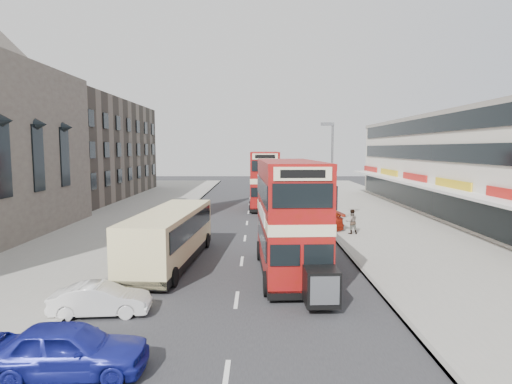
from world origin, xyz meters
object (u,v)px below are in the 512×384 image
(coach, at_px, (170,235))
(cyclist, at_px, (289,214))
(car_left_front, at_px, (101,299))
(pedestrian_near, at_px, (352,221))
(bus_second, at_px, (265,180))
(car_right_a, at_px, (309,223))
(car_right_b, at_px, (311,214))
(street_lamp, at_px, (331,166))
(bus_main, at_px, (289,217))
(car_left_near, at_px, (69,349))

(coach, bearing_deg, cyclist, 65.02)
(car_left_front, relative_size, pedestrian_near, 2.04)
(bus_second, xyz_separation_m, car_right_a, (3.00, -12.78, -2.22))
(car_right_a, distance_m, car_right_b, 4.49)
(bus_second, bearing_deg, coach, 76.45)
(bus_second, height_order, coach, bus_second)
(street_lamp, relative_size, car_right_a, 1.61)
(car_right_b, relative_size, pedestrian_near, 2.70)
(car_left_front, distance_m, car_right_a, 18.40)
(car_left_front, bearing_deg, bus_main, -59.92)
(coach, bearing_deg, car_left_near, -88.07)
(cyclist, bearing_deg, car_right_b, 5.96)
(bus_main, bearing_deg, cyclist, -96.77)
(bus_main, height_order, car_left_near, bus_main)
(coach, xyz_separation_m, car_left_front, (-1.15, -7.10, -0.98))
(cyclist, bearing_deg, street_lamp, -34.41)
(car_right_b, distance_m, cyclist, 1.88)
(car_left_front, height_order, car_right_a, car_right_a)
(street_lamp, bearing_deg, bus_second, 114.15)
(coach, bearing_deg, pedestrian_near, 37.32)
(coach, height_order, car_left_front, coach)
(street_lamp, relative_size, coach, 0.80)
(bus_second, xyz_separation_m, car_left_near, (-5.92, -32.69, -2.23))
(bus_second, height_order, pedestrian_near, bus_second)
(coach, height_order, pedestrian_near, coach)
(bus_main, distance_m, car_right_a, 10.95)
(bus_main, relative_size, pedestrian_near, 5.60)
(street_lamp, relative_size, bus_main, 0.83)
(car_left_front, bearing_deg, car_right_b, -32.25)
(car_left_near, relative_size, car_right_a, 0.85)
(pedestrian_near, bearing_deg, coach, 24.93)
(street_lamp, bearing_deg, car_left_front, -123.15)
(bus_second, bearing_deg, car_right_b, 114.92)
(cyclist, bearing_deg, coach, -113.73)
(car_left_front, bearing_deg, bus_second, -18.10)
(car_left_front, distance_m, cyclist, 21.82)
(cyclist, bearing_deg, pedestrian_near, -49.22)
(street_lamp, bearing_deg, cyclist, 139.99)
(car_right_b, bearing_deg, car_right_a, -14.09)
(car_left_front, relative_size, car_right_b, 0.76)
(car_right_a, distance_m, pedestrian_near, 3.14)
(street_lamp, relative_size, car_left_near, 1.90)
(bus_second, bearing_deg, street_lamp, 114.90)
(street_lamp, xyz_separation_m, car_right_a, (-1.88, -1.88, -4.05))
(bus_second, relative_size, coach, 1.00)
(bus_main, height_order, pedestrian_near, bus_main)
(car_left_front, xyz_separation_m, car_right_a, (9.60, 15.69, 0.14))
(coach, relative_size, pedestrian_near, 5.82)
(car_left_near, bearing_deg, bus_second, -12.78)
(car_right_b, bearing_deg, coach, -39.79)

